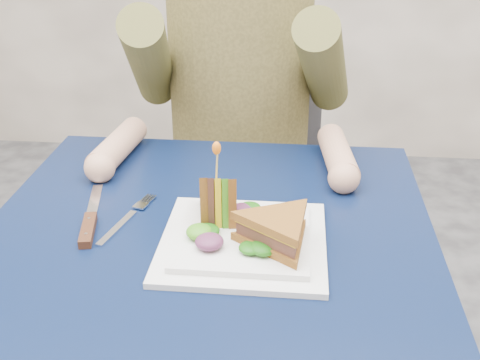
# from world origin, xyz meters

# --- Properties ---
(table) EXTENTS (0.75, 0.75, 0.73)m
(table) POSITION_xyz_m (0.00, 0.00, 0.65)
(table) COLOR black
(table) RESTS_ON ground
(chair) EXTENTS (0.42, 0.40, 0.93)m
(chair) POSITION_xyz_m (0.00, 0.65, 0.54)
(chair) COLOR #47474C
(chair) RESTS_ON ground
(diner) EXTENTS (0.54, 0.59, 0.74)m
(diner) POSITION_xyz_m (-0.00, 0.54, 0.91)
(diner) COLOR brown
(diner) RESTS_ON chair
(plate) EXTENTS (0.26, 0.26, 0.02)m
(plate) POSITION_xyz_m (0.06, -0.04, 0.74)
(plate) COLOR white
(plate) RESTS_ON table
(sandwich_flat) EXTENTS (0.21, 0.21, 0.05)m
(sandwich_flat) POSITION_xyz_m (0.12, -0.07, 0.78)
(sandwich_flat) COLOR brown
(sandwich_flat) RESTS_ON plate
(sandwich_upright) EXTENTS (0.08, 0.13, 0.13)m
(sandwich_upright) POSITION_xyz_m (0.02, 0.00, 0.78)
(sandwich_upright) COLOR brown
(sandwich_upright) RESTS_ON plate
(fork) EXTENTS (0.06, 0.18, 0.01)m
(fork) POSITION_xyz_m (-0.14, 0.01, 0.73)
(fork) COLOR silver
(fork) RESTS_ON table
(knife) EXTENTS (0.07, 0.22, 0.02)m
(knife) POSITION_xyz_m (-0.20, -0.01, 0.74)
(knife) COLOR silver
(knife) RESTS_ON table
(toothpick) EXTENTS (0.01, 0.01, 0.06)m
(toothpick) POSITION_xyz_m (0.02, 0.00, 0.85)
(toothpick) COLOR tan
(toothpick) RESTS_ON sandwich_upright
(toothpick_frill) EXTENTS (0.01, 0.01, 0.02)m
(toothpick_frill) POSITION_xyz_m (0.02, 0.00, 0.88)
(toothpick_frill) COLOR orange
(toothpick_frill) RESTS_ON sandwich_upright
(lettuce_spill) EXTENTS (0.15, 0.13, 0.02)m
(lettuce_spill) POSITION_xyz_m (0.07, -0.03, 0.76)
(lettuce_spill) COLOR #337A14
(lettuce_spill) RESTS_ON plate
(onion_ring) EXTENTS (0.04, 0.04, 0.02)m
(onion_ring) POSITION_xyz_m (0.08, -0.04, 0.77)
(onion_ring) COLOR #9E4C7A
(onion_ring) RESTS_ON plate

